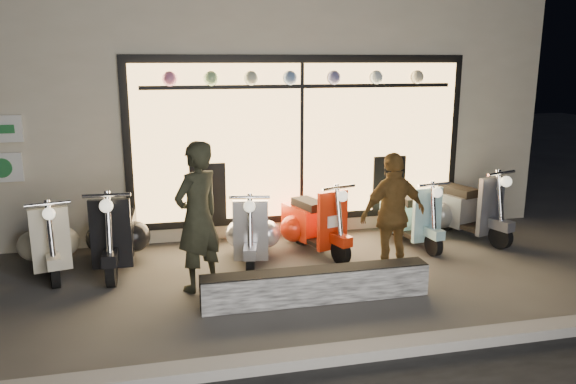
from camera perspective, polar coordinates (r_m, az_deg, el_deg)
The scene contains 12 objects.
ground at distance 7.31m, azimuth -1.06°, elevation -9.21°, with size 40.00×40.00×0.00m, color #383533.
kerb at distance 5.54m, azimuth 3.38°, elevation -16.34°, with size 40.00×0.25×0.12m, color slate.
shop_building at distance 11.70m, azimuth -6.19°, elevation 9.78°, with size 10.20×6.23×4.20m.
graffiti_barrier at distance 6.73m, azimuth 2.89°, elevation -9.44°, with size 2.73×0.28×0.40m, color black.
scooter_silver at distance 8.10m, azimuth -3.63°, elevation -3.84°, with size 0.66×1.47×1.04m.
scooter_red at distance 8.46m, azimuth 2.34°, elevation -3.01°, with size 0.78×1.48×1.06m.
scooter_black at distance 8.17m, azimuth -17.01°, elevation -3.96°, with size 0.53×1.59×1.14m.
scooter_cream at distance 8.33m, azimuth -23.14°, elevation -4.42°, with size 0.69×1.47×1.04m.
scooter_blue at distance 9.03m, azimuth 12.01°, elevation -2.34°, with size 0.57×1.44×1.03m.
scooter_grey at distance 9.54m, azimuth 17.08°, elevation -1.55°, with size 0.83×1.57×1.13m.
man at distance 6.94m, azimuth -9.16°, elevation -2.49°, with size 0.68×0.45×1.86m, color black.
woman at distance 7.48m, azimuth 10.62°, elevation -2.27°, with size 0.96×0.40×1.64m, color brown.
Camera 1 is at (-1.38, -6.62, 2.79)m, focal length 35.00 mm.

